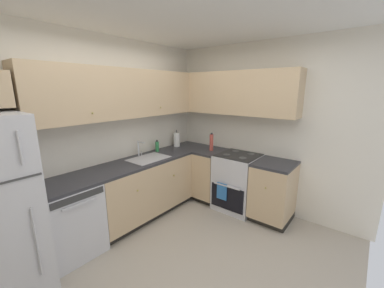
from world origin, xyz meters
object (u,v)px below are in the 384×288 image
object	(u,v)px
soap_bottle	(157,146)
paper_towel_roll	(177,140)
oven_range	(238,181)
oil_bottle	(211,142)
dishwasher	(70,220)

from	to	relation	value
soap_bottle	paper_towel_roll	distance (m)	0.46
oven_range	paper_towel_roll	xyz separation A→B (m)	(-0.18, 1.15, 0.56)
soap_bottle	paper_towel_roll	bearing A→B (deg)	-2.50
oven_range	oil_bottle	xyz separation A→B (m)	(-0.02, 0.51, 0.58)
paper_towel_roll	oil_bottle	size ratio (longest dim) A/B	1.04
dishwasher	paper_towel_roll	world-z (taller)	paper_towel_roll
oven_range	dishwasher	bearing A→B (deg)	155.64
dishwasher	oven_range	distance (m)	2.41
oven_range	soap_bottle	xyz separation A→B (m)	(-0.63, 1.17, 0.52)
oven_range	paper_towel_roll	distance (m)	1.30
dishwasher	oil_bottle	bearing A→B (deg)	-12.60
oven_range	paper_towel_roll	world-z (taller)	paper_towel_roll
paper_towel_roll	soap_bottle	bearing A→B (deg)	177.50
dishwasher	soap_bottle	distance (m)	1.66
soap_bottle	paper_towel_roll	world-z (taller)	paper_towel_roll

